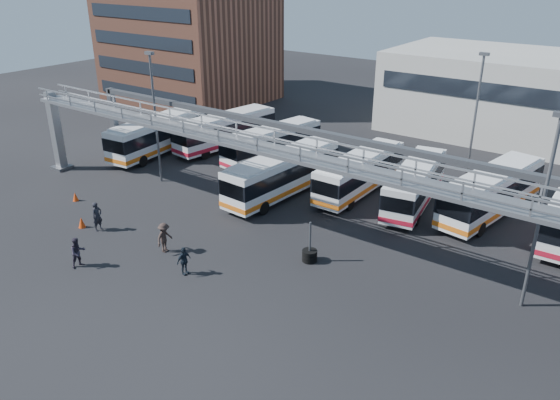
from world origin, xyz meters
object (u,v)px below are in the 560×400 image
Objects in this scene: pedestrian_a at (97,216)px; tire_stack at (310,254)px; light_pole_left at (155,112)px; pedestrian_c at (164,238)px; bus_4 at (360,172)px; bus_6 at (492,191)px; pedestrian_d at (184,261)px; cone_left at (75,197)px; light_pole_back at (476,113)px; bus_0 at (159,133)px; bus_2 at (272,142)px; bus_5 at (415,183)px; pedestrian_b at (78,252)px; bus_1 at (225,130)px; cone_right at (82,222)px; bus_3 at (283,173)px; light_pole_mid at (543,205)px.

tire_stack is at bearing -72.60° from pedestrian_a.
pedestrian_c is at bearing -41.47° from light_pole_left.
bus_4 is 9.43m from bus_6.
light_pole_left reaches higher than pedestrian_d.
light_pole_back is at bearing 42.65° from cone_left.
bus_2 is (9.63, 4.36, -0.16)m from bus_0.
bus_5 is 5.57× the size of pedestrian_b.
bus_1 reaches higher than bus_4.
bus_5 is at bearing 4.48° from bus_4.
tire_stack reaches higher than cone_right.
bus_0 reaches higher than cone_left.
bus_3 reaches higher than bus_2.
cone_left is (-25.46, -15.53, -1.49)m from bus_6.
pedestrian_a is 2.67× the size of cone_right.
pedestrian_c reaches higher than pedestrian_d.
bus_5 reaches higher than pedestrian_a.
pedestrian_a is 1.03× the size of pedestrian_c.
bus_5 is 18.14m from pedestrian_c.
light_pole_mid reaches higher than bus_1.
pedestrian_c is 11.19m from cone_left.
light_pole_mid reaches higher than pedestrian_a.
bus_1 is 20.15m from pedestrian_c.
pedestrian_b is 5.29m from cone_right.
bus_0 is at bearing -160.03° from light_pole_back.
pedestrian_a is 1.07× the size of pedestrian_b.
light_pole_left reaches higher than bus_4.
bus_6 is 14.40m from tire_stack.
bus_3 is 4.31× the size of tire_stack.
bus_2 is 16.97m from cone_left.
bus_3 is at bearing 166.51° from light_pole_mid.
pedestrian_a is (3.17, -8.42, -4.74)m from light_pole_left.
bus_0 is 1.11× the size of bus_4.
bus_1 is (-21.36, -4.53, -3.93)m from light_pole_back.
bus_3 is 12.64m from pedestrian_d.
bus_6 is 27.18m from pedestrian_b.
light_pole_mid is 31.42m from bus_1.
light_pole_back reaches higher than bus_1.
pedestrian_b is at bearing -98.72° from bus_3.
pedestrian_a reaches higher than pedestrian_c.
pedestrian_b reaches higher than cone_right.
light_pole_mid is 0.91× the size of bus_0.
pedestrian_c is 2.58× the size of cone_right.
light_pole_mid is at bearing -77.38° from pedestrian_c.
bus_2 is 14.06m from bus_5.
cone_right is at bearing 91.34° from pedestrian_d.
bus_0 reaches higher than pedestrian_c.
light_pole_back is at bearing 133.19° from bus_6.
pedestrian_b is (6.14, -12.01, -4.81)m from light_pole_left.
bus_6 is at bearing -56.40° from light_pole_back.
cone_right is at bearing -77.65° from light_pole_left.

